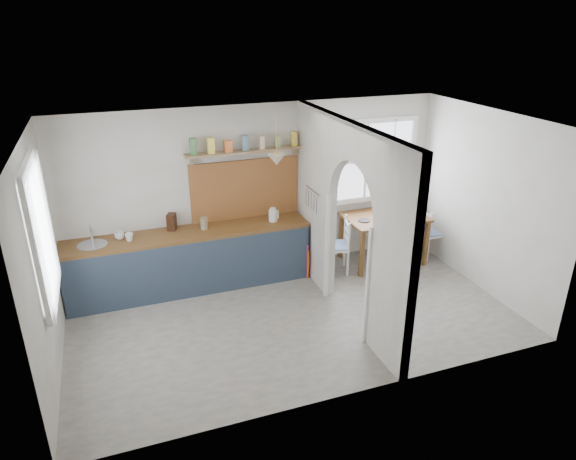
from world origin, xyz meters
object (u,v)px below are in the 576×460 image
object	(u,v)px
chair_left	(335,245)
kettle	(273,215)
vase	(387,206)
dining_table	(383,239)
chair_right	(432,232)

from	to	relation	value
chair_left	kettle	distance (m)	1.12
chair_left	vase	bearing A→B (deg)	118.79
kettle	vase	distance (m)	1.96
kettle	vase	size ratio (longest dim) A/B	1.05
dining_table	vase	distance (m)	0.54
chair_right	vase	size ratio (longest dim) A/B	4.32
chair_right	dining_table	bearing A→B (deg)	83.45
chair_right	vase	distance (m)	0.91
dining_table	chair_right	bearing A→B (deg)	-5.15
chair_left	vase	distance (m)	1.13
chair_left	vase	world-z (taller)	vase
chair_left	dining_table	bearing A→B (deg)	110.29
chair_left	chair_right	distance (m)	1.75
dining_table	chair_left	bearing A→B (deg)	-177.14
kettle	vase	world-z (taller)	kettle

